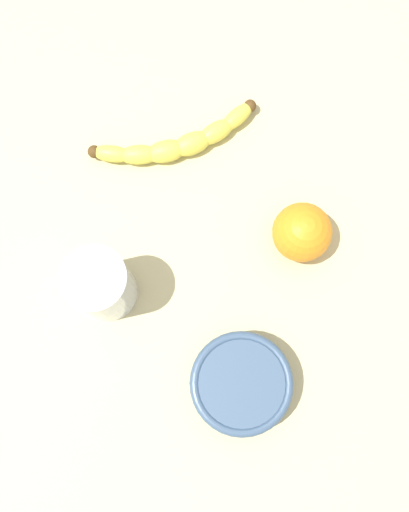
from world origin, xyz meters
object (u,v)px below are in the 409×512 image
banana (177,143)px  smoothie_glass (102,286)px  ceramic_bowl (241,383)px  orange_fruit (302,232)px

banana → smoothie_glass: size_ratio=1.72×
banana → smoothie_glass: (22.65, -0.11, 3.67)cm
ceramic_bowl → orange_fruit: 20.82cm
smoothie_glass → ceramic_bowl: size_ratio=0.89×
banana → ceramic_bowl: bearing=-93.4°
banana → ceramic_bowl: 33.73cm
smoothie_glass → orange_fruit: smoothie_glass is taller
ceramic_bowl → orange_fruit: size_ratio=1.62×
smoothie_glass → orange_fruit: 26.52cm
banana → smoothie_glass: smoothie_glass is taller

